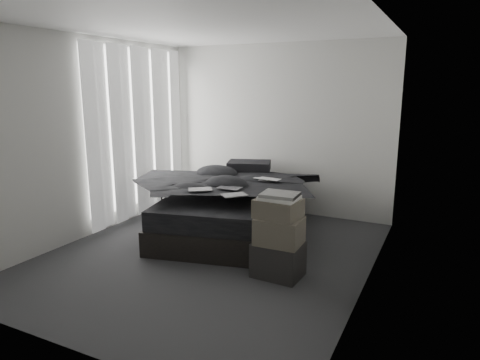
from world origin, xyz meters
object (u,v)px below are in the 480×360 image
at_px(box_lower, 278,259).
at_px(bed, 234,221).
at_px(laptop, 265,174).
at_px(side_stand, 172,195).

bearing_deg(box_lower, bed, 135.64).
distance_m(bed, laptop, 0.79).
bearing_deg(bed, side_stand, 152.06).
relative_size(laptop, box_lower, 0.73).
bearing_deg(box_lower, side_stand, 149.50).
relative_size(bed, box_lower, 4.58).
xyz_separation_m(laptop, box_lower, (0.65, -1.16, -0.64)).
relative_size(side_stand, box_lower, 1.25).
xyz_separation_m(side_stand, box_lower, (2.31, -1.36, -0.13)).
height_order(side_stand, box_lower, side_stand).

